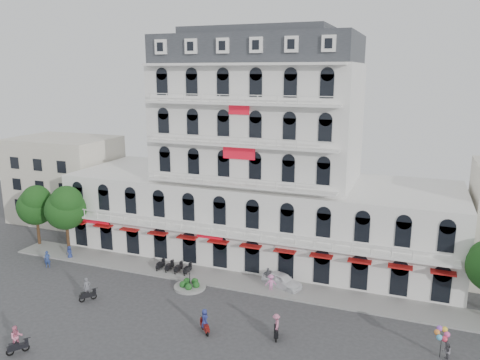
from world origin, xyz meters
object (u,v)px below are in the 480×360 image
Objects in this scene: parked_car at (282,280)px; rider_east at (205,321)px; rider_southwest at (17,339)px; rider_west at (87,290)px; balloon_vendor at (445,344)px; rider_center at (276,325)px.

rider_east reaches higher than parked_car.
rider_southwest reaches higher than parked_car.
parked_car is at bearing -4.19° from rider_southwest.
balloon_vendor reaches higher than rider_west.
parked_car is 11.05m from rider_east.
rider_southwest is (0.52, -8.88, 0.13)m from rider_west.
rider_center is at bearing -146.28° from parked_car.
parked_car is at bearing 176.46° from rider_center.
balloon_vendor is (18.34, 3.08, 0.23)m from rider_east.
rider_west is 0.95× the size of balloon_vendor.
parked_car is 2.01× the size of rider_east.
rider_southwest reaches higher than rider_east.
balloon_vendor is at bearing -95.90° from parked_car.
rider_center is at bearing -120.93° from rider_east.
rider_southwest is 32.39m from balloon_vendor.
rider_southwest is at bearing -140.86° from rider_west.
rider_center is (5.75, 1.35, 0.06)m from rider_east.
balloon_vendor reaches higher than parked_car.
rider_west is at bearing 40.91° from rider_east.
parked_car is 9.33m from rider_center.
rider_west is 8.90m from rider_southwest.
parked_car is at bearing -63.41° from rider_east.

